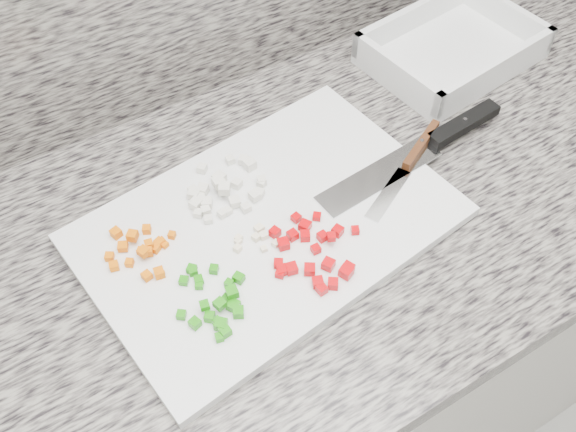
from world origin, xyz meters
The scene contains 11 objects.
cabinet centered at (0.00, 1.44, 0.43)m, with size 3.92×0.62×0.86m, color silver.
countertop centered at (0.00, 1.44, 0.88)m, with size 3.96×0.64×0.04m, color slate.
cutting_board centered at (-0.01, 1.44, 0.91)m, with size 0.49×0.32×0.02m, color silver.
carrot_pile centered at (-0.17, 1.47, 0.92)m, with size 0.10×0.10×0.02m.
onion_pile centered at (-0.04, 1.51, 0.92)m, with size 0.12×0.11×0.02m.
green_pepper_pile centered at (-0.12, 1.36, 0.92)m, with size 0.10×0.12×0.02m.
red_pepper_pile centered at (0.01, 1.35, 0.92)m, with size 0.13×0.13×0.02m.
garlic_pile centered at (-0.04, 1.42, 0.92)m, with size 0.06×0.04×0.01m.
chef_knife centered at (0.28, 1.43, 0.92)m, with size 0.34×0.06×0.02m.
paring_knife centered at (0.23, 1.42, 0.92)m, with size 0.20×0.11×0.02m.
tray centered at (0.44, 1.59, 0.92)m, with size 0.30×0.23×0.06m.
Camera 1 is at (-0.26, 0.97, 1.60)m, focal length 40.00 mm.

